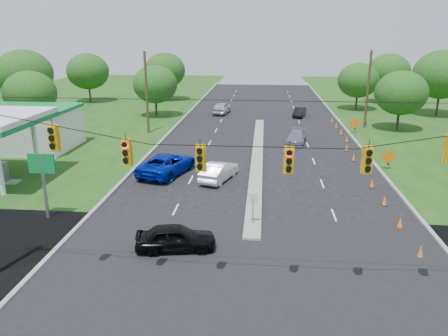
# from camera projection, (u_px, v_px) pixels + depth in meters

# --- Properties ---
(ground) EXTENTS (160.00, 160.00, 0.00)m
(ground) POSITION_uv_depth(u_px,v_px,m) (249.00, 281.00, 19.93)
(ground) COLOR black
(ground) RESTS_ON ground
(cross_street) EXTENTS (160.00, 14.00, 0.02)m
(cross_street) POSITION_uv_depth(u_px,v_px,m) (249.00, 281.00, 19.93)
(cross_street) COLOR black
(cross_street) RESTS_ON ground
(curb_left) EXTENTS (0.25, 110.00, 0.16)m
(curb_left) POSITION_uv_depth(u_px,v_px,m) (169.00, 133.00, 49.35)
(curb_left) COLOR gray
(curb_left) RESTS_ON ground
(curb_right) EXTENTS (0.25, 110.00, 0.16)m
(curb_right) POSITION_uv_depth(u_px,v_px,m) (351.00, 137.00, 47.59)
(curb_right) COLOR gray
(curb_right) RESTS_ON ground
(median) EXTENTS (1.00, 34.00, 0.18)m
(median) POSITION_uv_depth(u_px,v_px,m) (257.00, 157.00, 39.91)
(median) COLOR gray
(median) RESTS_ON ground
(median_sign) EXTENTS (0.55, 0.06, 2.05)m
(median_sign) POSITION_uv_depth(u_px,v_px,m) (253.00, 203.00, 25.21)
(median_sign) COLOR gray
(median_sign) RESTS_ON ground
(signal_span) EXTENTS (25.60, 0.32, 9.00)m
(signal_span) POSITION_uv_depth(u_px,v_px,m) (249.00, 186.00, 17.51)
(signal_span) COLOR #422D1C
(signal_span) RESTS_ON ground
(utility_pole_far_left) EXTENTS (0.28, 0.28, 9.00)m
(utility_pole_far_left) POSITION_uv_depth(u_px,v_px,m) (147.00, 93.00, 48.23)
(utility_pole_far_left) COLOR #422D1C
(utility_pole_far_left) RESTS_ON ground
(utility_pole_far_right) EXTENTS (0.28, 0.28, 9.00)m
(utility_pole_far_right) POSITION_uv_depth(u_px,v_px,m) (368.00, 90.00, 50.81)
(utility_pole_far_right) COLOR #422D1C
(utility_pole_far_right) RESTS_ON ground
(gas_station) EXTENTS (18.40, 19.70, 5.20)m
(gas_station) POSITION_uv_depth(u_px,v_px,m) (3.00, 126.00, 40.49)
(gas_station) COLOR white
(gas_station) RESTS_ON ground
(cone_0) EXTENTS (0.32, 0.32, 0.70)m
(cone_0) POSITION_uv_depth(u_px,v_px,m) (421.00, 251.00, 21.94)
(cone_0) COLOR orange
(cone_0) RESTS_ON ground
(cone_1) EXTENTS (0.32, 0.32, 0.70)m
(cone_1) POSITION_uv_depth(u_px,v_px,m) (400.00, 222.00, 25.27)
(cone_1) COLOR orange
(cone_1) RESTS_ON ground
(cone_2) EXTENTS (0.32, 0.32, 0.70)m
(cone_2) POSITION_uv_depth(u_px,v_px,m) (385.00, 200.00, 28.60)
(cone_2) COLOR orange
(cone_2) RESTS_ON ground
(cone_3) EXTENTS (0.32, 0.32, 0.70)m
(cone_3) POSITION_uv_depth(u_px,v_px,m) (372.00, 183.00, 31.93)
(cone_3) COLOR orange
(cone_3) RESTS_ON ground
(cone_4) EXTENTS (0.32, 0.32, 0.70)m
(cone_4) POSITION_uv_depth(u_px,v_px,m) (362.00, 169.00, 35.26)
(cone_4) COLOR orange
(cone_4) RESTS_ON ground
(cone_5) EXTENTS (0.32, 0.32, 0.70)m
(cone_5) POSITION_uv_depth(u_px,v_px,m) (354.00, 157.00, 38.59)
(cone_5) COLOR orange
(cone_5) RESTS_ON ground
(cone_6) EXTENTS (0.32, 0.32, 0.70)m
(cone_6) POSITION_uv_depth(u_px,v_px,m) (347.00, 147.00, 41.92)
(cone_6) COLOR orange
(cone_6) RESTS_ON ground
(cone_7) EXTENTS (0.32, 0.32, 0.70)m
(cone_7) POSITION_uv_depth(u_px,v_px,m) (347.00, 139.00, 45.19)
(cone_7) COLOR orange
(cone_7) RESTS_ON ground
(cone_8) EXTENTS (0.32, 0.32, 0.70)m
(cone_8) POSITION_uv_depth(u_px,v_px,m) (341.00, 132.00, 48.52)
(cone_8) COLOR orange
(cone_8) RESTS_ON ground
(cone_9) EXTENTS (0.32, 0.32, 0.70)m
(cone_9) POSITION_uv_depth(u_px,v_px,m) (336.00, 125.00, 51.85)
(cone_9) COLOR orange
(cone_9) RESTS_ON ground
(cone_10) EXTENTS (0.32, 0.32, 0.70)m
(cone_10) POSITION_uv_depth(u_px,v_px,m) (332.00, 120.00, 55.18)
(cone_10) COLOR orange
(cone_10) RESTS_ON ground
(work_sign_1) EXTENTS (1.27, 0.58, 1.37)m
(work_sign_1) POSITION_uv_depth(u_px,v_px,m) (389.00, 157.00, 35.79)
(work_sign_1) COLOR black
(work_sign_1) RESTS_ON ground
(work_sign_2) EXTENTS (1.27, 0.58, 1.37)m
(work_sign_2) POSITION_uv_depth(u_px,v_px,m) (355.00, 124.00, 49.11)
(work_sign_2) COLOR black
(work_sign_2) RESTS_ON ground
(tree_2) EXTENTS (5.88, 5.88, 6.86)m
(tree_2) POSITION_uv_depth(u_px,v_px,m) (30.00, 93.00, 49.45)
(tree_2) COLOR black
(tree_2) RESTS_ON ground
(tree_3) EXTENTS (7.56, 7.56, 8.82)m
(tree_3) POSITION_uv_depth(u_px,v_px,m) (24.00, 74.00, 59.12)
(tree_3) COLOR black
(tree_3) RESTS_ON ground
(tree_4) EXTENTS (6.72, 6.72, 7.84)m
(tree_4) POSITION_uv_depth(u_px,v_px,m) (88.00, 71.00, 70.37)
(tree_4) COLOR black
(tree_4) RESTS_ON ground
(tree_5) EXTENTS (5.88, 5.88, 6.86)m
(tree_5) POSITION_uv_depth(u_px,v_px,m) (155.00, 84.00, 57.92)
(tree_5) COLOR black
(tree_5) RESTS_ON ground
(tree_6) EXTENTS (6.72, 6.72, 7.84)m
(tree_6) POSITION_uv_depth(u_px,v_px,m) (165.00, 70.00, 72.18)
(tree_6) COLOR black
(tree_6) RESTS_ON ground
(tree_9) EXTENTS (5.88, 5.88, 6.86)m
(tree_9) POSITION_uv_depth(u_px,v_px,m) (401.00, 93.00, 49.60)
(tree_9) COLOR black
(tree_9) RESTS_ON ground
(tree_10) EXTENTS (7.56, 7.56, 8.82)m
(tree_10) POSITION_uv_depth(u_px,v_px,m) (442.00, 75.00, 58.05)
(tree_10) COLOR black
(tree_10) RESTS_ON ground
(tree_11) EXTENTS (6.72, 6.72, 7.84)m
(tree_11) POSITION_uv_depth(u_px,v_px,m) (388.00, 72.00, 69.05)
(tree_11) COLOR black
(tree_11) RESTS_ON ground
(tree_12) EXTENTS (5.88, 5.88, 6.86)m
(tree_12) POSITION_uv_depth(u_px,v_px,m) (358.00, 80.00, 63.09)
(tree_12) COLOR black
(tree_12) RESTS_ON ground
(black_sedan) EXTENTS (4.36, 2.36, 1.41)m
(black_sedan) POSITION_uv_depth(u_px,v_px,m) (176.00, 238.00, 22.58)
(black_sedan) COLOR black
(black_sedan) RESTS_ON ground
(white_sedan) EXTENTS (2.80, 4.66, 1.45)m
(white_sedan) POSITION_uv_depth(u_px,v_px,m) (219.00, 171.00, 33.45)
(white_sedan) COLOR white
(white_sedan) RESTS_ON ground
(blue_pickup) EXTENTS (4.41, 6.60, 1.68)m
(blue_pickup) POSITION_uv_depth(u_px,v_px,m) (167.00, 164.00, 34.89)
(blue_pickup) COLOR #0017A7
(blue_pickup) RESTS_ON ground
(silver_car_far) EXTENTS (2.51, 4.66, 1.28)m
(silver_car_far) POSITION_uv_depth(u_px,v_px,m) (296.00, 137.00, 44.69)
(silver_car_far) COLOR gray
(silver_car_far) RESTS_ON ground
(silver_car_oncoming) EXTENTS (2.58, 5.00, 1.63)m
(silver_car_oncoming) POSITION_uv_depth(u_px,v_px,m) (222.00, 108.00, 61.14)
(silver_car_oncoming) COLOR #B4B4B4
(silver_car_oncoming) RESTS_ON ground
(dark_car_receding) EXTENTS (2.16, 4.01, 1.26)m
(dark_car_receding) POSITION_uv_depth(u_px,v_px,m) (300.00, 112.00, 59.01)
(dark_car_receding) COLOR black
(dark_car_receding) RESTS_ON ground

